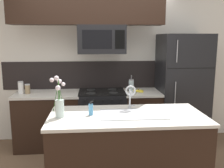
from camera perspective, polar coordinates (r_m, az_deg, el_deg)
name	(u,v)px	position (r m, az deg, el deg)	size (l,w,h in m)	color
rear_partition	(118,66)	(4.45, 1.33, 4.16)	(5.20, 0.10, 2.60)	silver
splash_band	(101,75)	(4.39, -2.50, 2.10)	(3.37, 0.01, 0.48)	black
back_counter_left	(49,120)	(4.30, -14.30, -7.93)	(1.05, 0.65, 0.91)	black
back_counter_right	(141,117)	(4.31, 6.75, -7.60)	(0.61, 0.65, 0.91)	black
stove_range	(102,118)	(4.23, -2.27, -7.80)	(0.76, 0.64, 0.93)	black
microwave	(102,39)	(4.00, -2.39, 10.14)	(0.74, 0.40, 0.44)	black
upper_cabinet_band	(87,5)	(4.00, -5.71, 17.57)	(2.36, 0.34, 0.60)	black
refrigerator	(181,90)	(4.40, 15.58, -1.23)	(0.78, 0.74, 1.85)	black
storage_jar_tall	(21,88)	(4.24, -20.11, -0.77)	(0.09, 0.09, 0.20)	silver
storage_jar_medium	(28,89)	(4.22, -18.75, -1.05)	(0.08, 0.08, 0.15)	#997F5B
banana_bunch	(139,91)	(4.12, 6.12, -1.59)	(0.19, 0.12, 0.08)	yellow
french_press	(131,85)	(4.20, 4.42, -0.25)	(0.09, 0.09, 0.27)	silver
island_counter	(127,151)	(3.10, 3.36, -15.02)	(1.81, 0.87, 0.91)	black
kitchen_sink	(133,120)	(2.96, 4.80, -8.20)	(0.76, 0.44, 0.16)	#ADAFB5
sink_faucet	(130,94)	(3.10, 4.24, -2.24)	(0.14, 0.14, 0.31)	#B7BABF
dish_soap_bottle	(91,109)	(2.90, -4.86, -5.77)	(0.06, 0.05, 0.16)	#4C93C6
flower_vase	(59,103)	(2.85, -11.96, -4.31)	(0.17, 0.15, 0.48)	silver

